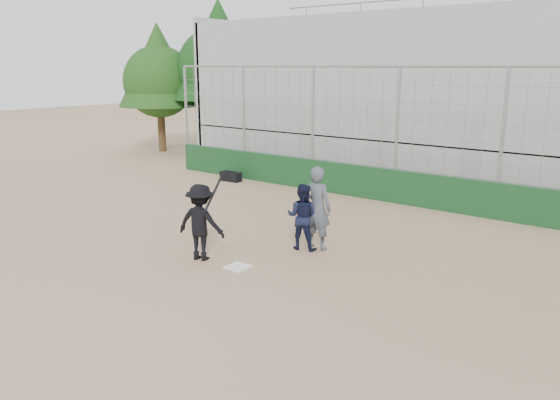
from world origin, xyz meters
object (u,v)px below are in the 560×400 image
Objects in this scene: batter_at_plate at (201,222)px; equipment_bag at (231,176)px; catcher_crouched at (302,227)px; umpire at (317,212)px.

batter_at_plate is 8.17m from equipment_bag.
equipment_bag is (-6.39, 4.55, -0.34)m from catcher_crouched.
catcher_crouched is 0.61× the size of umpire.
umpire is at bearing 53.50° from batter_at_plate.
catcher_crouched is 1.30× the size of equipment_bag.
catcher_crouched is (1.31, 1.82, -0.30)m from batter_at_plate.
catcher_crouched is 0.48m from umpire.
catcher_crouched is at bearing 54.21° from batter_at_plate.
batter_at_plate reaches higher than equipment_bag.
catcher_crouched is at bearing 46.84° from umpire.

